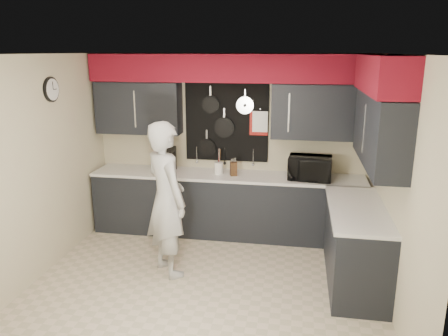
% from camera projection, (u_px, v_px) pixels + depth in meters
% --- Properties ---
extents(ground, '(4.00, 4.00, 0.00)m').
position_uv_depth(ground, '(207.00, 282.00, 5.13)').
color(ground, beige).
rests_on(ground, ground).
extents(back_wall_assembly, '(4.00, 0.36, 2.60)m').
position_uv_depth(back_wall_assembly, '(229.00, 97.00, 6.12)').
color(back_wall_assembly, beige).
rests_on(back_wall_assembly, ground).
extents(right_wall_assembly, '(0.36, 3.50, 2.60)m').
position_uv_depth(right_wall_assembly, '(383.00, 119.00, 4.57)').
color(right_wall_assembly, beige).
rests_on(right_wall_assembly, ground).
extents(left_wall_assembly, '(0.05, 3.50, 2.60)m').
position_uv_depth(left_wall_assembly, '(40.00, 165.00, 5.12)').
color(left_wall_assembly, beige).
rests_on(left_wall_assembly, ground).
extents(base_cabinets, '(3.95, 2.20, 0.92)m').
position_uv_depth(base_cabinets, '(258.00, 214.00, 6.00)').
color(base_cabinets, black).
rests_on(base_cabinets, ground).
extents(microwave, '(0.61, 0.43, 0.32)m').
position_uv_depth(microwave, '(310.00, 168.00, 5.98)').
color(microwave, black).
rests_on(microwave, base_cabinets).
extents(knife_block, '(0.11, 0.11, 0.20)m').
position_uv_depth(knife_block, '(234.00, 169.00, 6.17)').
color(knife_block, '#361B11').
rests_on(knife_block, base_cabinets).
extents(utensil_crock, '(0.13, 0.13, 0.17)m').
position_uv_depth(utensil_crock, '(219.00, 168.00, 6.28)').
color(utensil_crock, white).
rests_on(utensil_crock, base_cabinets).
extents(coffee_maker, '(0.20, 0.24, 0.35)m').
position_uv_depth(coffee_maker, '(169.00, 158.00, 6.42)').
color(coffee_maker, black).
rests_on(coffee_maker, base_cabinets).
extents(person, '(0.80, 0.80, 1.87)m').
position_uv_depth(person, '(166.00, 199.00, 5.15)').
color(person, '#A9A8A6').
rests_on(person, ground).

